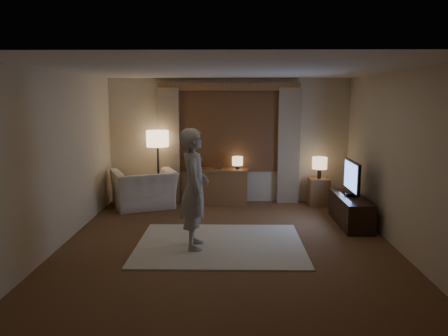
{
  "coord_description": "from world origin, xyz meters",
  "views": [
    {
      "loc": [
        0.06,
        -6.38,
        2.23
      ],
      "look_at": [
        -0.06,
        0.6,
        1.08
      ],
      "focal_mm": 35.0,
      "sensor_mm": 36.0,
      "label": 1
    }
  ],
  "objects_px": {
    "person": "(194,189)",
    "armchair": "(144,189)",
    "sideboard": "(218,188)",
    "side_table": "(319,192)",
    "tv_stand": "(350,210)"
  },
  "relations": [
    {
      "from": "person",
      "to": "armchair",
      "type": "bearing_deg",
      "value": 23.1
    },
    {
      "from": "sideboard",
      "to": "person",
      "type": "relative_size",
      "value": 0.68
    },
    {
      "from": "sideboard",
      "to": "side_table",
      "type": "relative_size",
      "value": 2.14
    },
    {
      "from": "side_table",
      "to": "person",
      "type": "height_order",
      "value": "person"
    },
    {
      "from": "side_table",
      "to": "person",
      "type": "relative_size",
      "value": 0.32
    },
    {
      "from": "tv_stand",
      "to": "person",
      "type": "distance_m",
      "value": 2.99
    },
    {
      "from": "armchair",
      "to": "tv_stand",
      "type": "height_order",
      "value": "armchair"
    },
    {
      "from": "armchair",
      "to": "side_table",
      "type": "height_order",
      "value": "armchair"
    },
    {
      "from": "side_table",
      "to": "tv_stand",
      "type": "bearing_deg",
      "value": -78.24
    },
    {
      "from": "armchair",
      "to": "tv_stand",
      "type": "xyz_separation_m",
      "value": [
        3.85,
        -1.1,
        -0.13
      ]
    },
    {
      "from": "armchair",
      "to": "tv_stand",
      "type": "bearing_deg",
      "value": 140.26
    },
    {
      "from": "side_table",
      "to": "tv_stand",
      "type": "height_order",
      "value": "side_table"
    },
    {
      "from": "sideboard",
      "to": "tv_stand",
      "type": "xyz_separation_m",
      "value": [
        2.37,
        -1.43,
        -0.1
      ]
    },
    {
      "from": "sideboard",
      "to": "side_table",
      "type": "distance_m",
      "value": 2.08
    },
    {
      "from": "side_table",
      "to": "person",
      "type": "xyz_separation_m",
      "value": [
        -2.34,
        -2.64,
        0.62
      ]
    }
  ]
}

